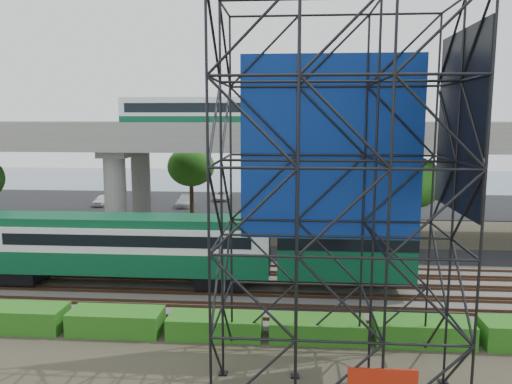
{
  "coord_description": "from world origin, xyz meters",
  "views": [
    {
      "loc": [
        4.8,
        -27.39,
        10.64
      ],
      "look_at": [
        2.22,
        6.0,
        5.66
      ],
      "focal_mm": 35.0,
      "sensor_mm": 36.0,
      "label": 1
    }
  ],
  "objects": [
    {
      "name": "scaffold_tower",
      "position": [
        6.44,
        -7.98,
        7.47
      ],
      "size": [
        9.36,
        6.36,
        15.0
      ],
      "color": "black",
      "rests_on": "ground"
    },
    {
      "name": "rail_tracks",
      "position": [
        0.0,
        2.0,
        0.28
      ],
      "size": [
        90.0,
        9.52,
        0.16
      ],
      "color": "#472D1E",
      "rests_on": "ballast_bed"
    },
    {
      "name": "ballast_bed",
      "position": [
        0.0,
        2.0,
        0.1
      ],
      "size": [
        90.0,
        12.0,
        0.2
      ],
      "primitive_type": "cube",
      "color": "slate",
      "rests_on": "ground"
    },
    {
      "name": "trees",
      "position": [
        -4.67,
        16.17,
        5.57
      ],
      "size": [
        40.94,
        16.94,
        7.69
      ],
      "color": "#382314",
      "rests_on": "ground"
    },
    {
      "name": "service_road",
      "position": [
        0.0,
        10.5,
        0.04
      ],
      "size": [
        90.0,
        5.0,
        0.08
      ],
      "primitive_type": "cube",
      "color": "black",
      "rests_on": "ground"
    },
    {
      "name": "hedge_strip",
      "position": [
        1.01,
        -4.3,
        0.56
      ],
      "size": [
        34.6,
        1.8,
        1.2
      ],
      "color": "#1D5B14",
      "rests_on": "ground"
    },
    {
      "name": "parked_cars",
      "position": [
        0.76,
        33.47,
        0.7
      ],
      "size": [
        36.68,
        9.58,
        1.31
      ],
      "color": "white",
      "rests_on": "parking_lot"
    },
    {
      "name": "harbor_water",
      "position": [
        0.0,
        56.0,
        0.01
      ],
      "size": [
        140.0,
        40.0,
        0.03
      ],
      "primitive_type": "cube",
      "color": "#3F5268",
      "rests_on": "ground"
    },
    {
      "name": "parking_lot",
      "position": [
        0.0,
        34.0,
        0.04
      ],
      "size": [
        90.0,
        18.0,
        0.08
      ],
      "primitive_type": "cube",
      "color": "black",
      "rests_on": "ground"
    },
    {
      "name": "commuter_train",
      "position": [
        -4.0,
        2.0,
        2.88
      ],
      "size": [
        29.3,
        3.06,
        4.3
      ],
      "color": "black",
      "rests_on": "rail_tracks"
    },
    {
      "name": "overpass",
      "position": [
        -0.31,
        16.0,
        8.21
      ],
      "size": [
        80.0,
        12.0,
        12.4
      ],
      "color": "#9E9B93",
      "rests_on": "ground"
    },
    {
      "name": "suv",
      "position": [
        -14.02,
        10.71,
        0.81
      ],
      "size": [
        5.64,
        3.48,
        1.46
      ],
      "primitive_type": "imported",
      "rotation": [
        0.0,
        0.0,
        1.36
      ],
      "color": "black",
      "rests_on": "service_road"
    },
    {
      "name": "ground",
      "position": [
        0.0,
        0.0,
        0.0
      ],
      "size": [
        140.0,
        140.0,
        0.0
      ],
      "primitive_type": "plane",
      "color": "#474233",
      "rests_on": "ground"
    }
  ]
}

